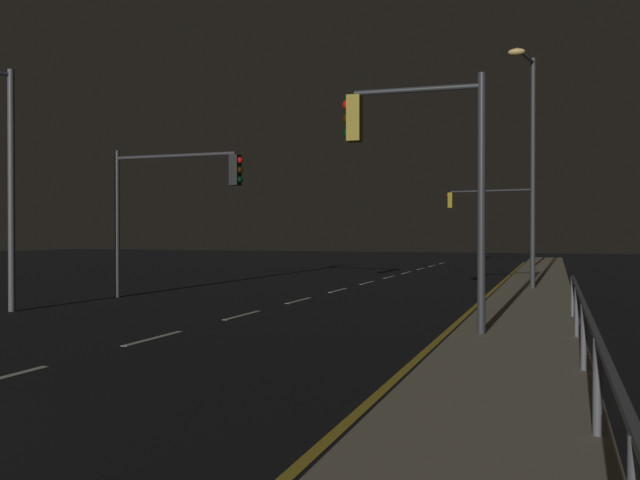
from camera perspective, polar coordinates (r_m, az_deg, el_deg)
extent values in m
plane|color=black|center=(21.40, -1.32, -5.12)|extent=(112.00, 112.00, 0.00)
cube|color=gray|center=(20.01, 17.61, -5.34)|extent=(2.47, 77.00, 0.14)
cube|color=silver|center=(13.86, -14.11, -8.21)|extent=(0.14, 2.00, 0.01)
cube|color=silver|center=(17.30, -6.69, -6.46)|extent=(0.14, 2.00, 0.01)
cube|color=silver|center=(20.94, -1.81, -5.23)|extent=(0.14, 2.00, 0.01)
cube|color=silver|center=(24.69, 1.59, -4.36)|extent=(0.14, 2.00, 0.01)
cube|color=silver|center=(28.51, 4.09, -3.70)|extent=(0.14, 2.00, 0.01)
cube|color=silver|center=(32.37, 5.99, -3.20)|extent=(0.14, 2.00, 0.01)
cube|color=silver|center=(36.26, 7.48, -2.80)|extent=(0.14, 2.00, 0.01)
cube|color=silver|center=(40.18, 8.68, -2.48)|extent=(0.14, 2.00, 0.01)
cube|color=silver|center=(44.11, 9.67, -2.21)|extent=(0.14, 2.00, 0.01)
cube|color=silver|center=(48.05, 10.49, -1.99)|extent=(0.14, 2.00, 0.01)
cube|color=gold|center=(25.08, 14.61, -4.30)|extent=(0.14, 53.00, 0.01)
cylinder|color=#2D3033|center=(13.43, 13.75, 3.08)|extent=(0.16, 0.16, 5.14)
cylinder|color=#2D3033|center=(13.85, 8.31, 12.71)|extent=(2.58, 0.25, 0.11)
cube|color=olive|center=(13.99, 2.99, 10.40)|extent=(0.30, 0.36, 0.95)
sphere|color=red|center=(14.08, 2.37, 11.58)|extent=(0.20, 0.20, 0.20)
sphere|color=black|center=(14.02, 2.37, 10.38)|extent=(0.20, 0.20, 0.20)
sphere|color=black|center=(13.98, 2.37, 9.16)|extent=(0.20, 0.20, 0.20)
cylinder|color=#38383D|center=(22.97, -17.07, 1.32)|extent=(0.16, 0.16, 4.87)
cylinder|color=#38383D|center=(21.90, -12.46, 7.10)|extent=(4.34, 0.16, 0.11)
cube|color=black|center=(20.80, -7.32, 6.01)|extent=(0.28, 0.34, 0.95)
sphere|color=red|center=(20.77, -6.93, 6.85)|extent=(0.20, 0.20, 0.20)
sphere|color=black|center=(20.74, -6.93, 6.02)|extent=(0.20, 0.20, 0.20)
sphere|color=black|center=(20.71, -6.93, 5.20)|extent=(0.20, 0.20, 0.20)
cylinder|color=#38383D|center=(41.16, 17.84, 1.14)|extent=(0.16, 0.16, 4.85)
cylinder|color=#2D3033|center=(41.66, 14.48, 4.14)|extent=(4.92, 0.66, 0.11)
cube|color=olive|center=(42.19, 11.19, 3.38)|extent=(0.32, 0.37, 0.95)
sphere|color=red|center=(42.25, 10.99, 3.79)|extent=(0.20, 0.20, 0.20)
sphere|color=black|center=(42.23, 10.99, 3.38)|extent=(0.20, 0.20, 0.20)
sphere|color=black|center=(42.22, 10.99, 2.97)|extent=(0.20, 0.20, 0.20)
cylinder|color=#2D3033|center=(25.27, 17.88, 5.49)|extent=(0.18, 0.18, 8.33)
cylinder|color=#4C4C51|center=(24.96, 17.27, 14.91)|extent=(0.57, 2.03, 0.10)
ellipsoid|color=#F9D172|center=(23.98, 16.58, 15.27)|extent=(0.56, 0.36, 0.24)
cylinder|color=#4C4C51|center=(19.82, -25.06, 3.87)|extent=(0.18, 0.18, 6.56)
cylinder|color=#59595E|center=(7.14, 22.80, -11.59)|extent=(0.09, 0.09, 0.95)
cylinder|color=#59595E|center=(10.38, 21.78, -7.79)|extent=(0.09, 0.09, 0.95)
cylinder|color=#59595E|center=(13.64, 21.26, -5.80)|extent=(0.09, 0.09, 0.95)
cylinder|color=#59595E|center=(16.91, 20.94, -4.57)|extent=(0.09, 0.09, 0.95)
cube|color=slate|center=(8.69, 22.21, -6.25)|extent=(0.06, 16.45, 0.06)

